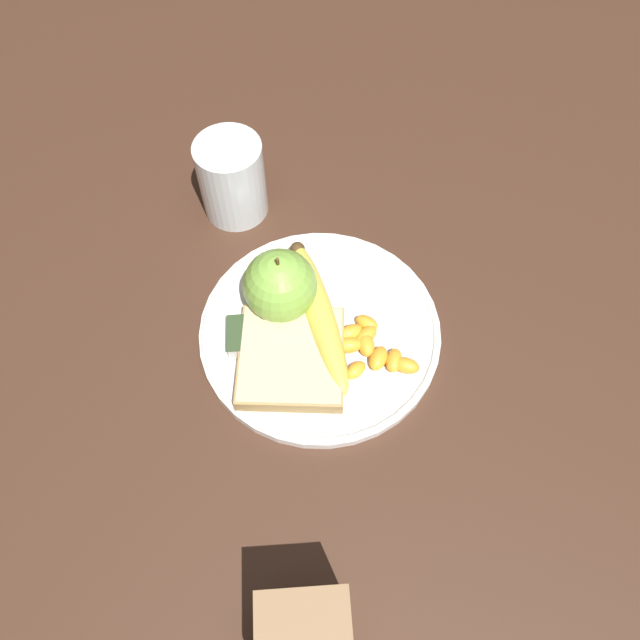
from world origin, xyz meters
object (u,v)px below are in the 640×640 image
(banana, at_px, (318,314))
(bread_slice, at_px, (291,358))
(fork, at_px, (316,322))
(plate, at_px, (320,331))
(juice_glass, at_px, (232,181))
(jam_packet, at_px, (244,337))
(apple, at_px, (280,286))

(banana, distance_m, bread_slice, 0.06)
(bread_slice, xyz_separation_m, fork, (0.05, -0.03, -0.01))
(plate, distance_m, juice_glass, 0.22)
(banana, distance_m, fork, 0.01)
(juice_glass, distance_m, fork, 0.21)
(banana, height_order, jam_packet, banana)
(plate, bearing_deg, bread_slice, 139.75)
(banana, relative_size, fork, 1.08)
(fork, xyz_separation_m, jam_packet, (-0.02, 0.08, 0.01))
(juice_glass, xyz_separation_m, fork, (-0.18, -0.09, -0.03))
(apple, relative_size, jam_packet, 2.02)
(plate, xyz_separation_m, banana, (0.01, 0.00, 0.02))
(jam_packet, bearing_deg, banana, -75.64)
(plate, distance_m, fork, 0.01)
(banana, bearing_deg, fork, 138.30)
(juice_glass, relative_size, banana, 0.52)
(banana, xyz_separation_m, fork, (-0.00, 0.00, -0.01))
(apple, distance_m, banana, 0.05)
(banana, bearing_deg, juice_glass, 26.85)
(fork, relative_size, jam_packet, 4.16)
(apple, relative_size, fork, 0.49)
(bread_slice, distance_m, fork, 0.06)
(bread_slice, bearing_deg, juice_glass, 14.64)
(apple, bearing_deg, jam_packet, 136.46)
(apple, distance_m, jam_packet, 0.07)
(plate, xyz_separation_m, apple, (0.03, 0.04, 0.04))
(bread_slice, bearing_deg, jam_packet, 59.68)
(plate, height_order, juice_glass, juice_glass)
(apple, bearing_deg, juice_glass, 18.37)
(fork, bearing_deg, apple, -57.61)
(apple, distance_m, fork, 0.06)
(juice_glass, relative_size, apple, 1.15)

